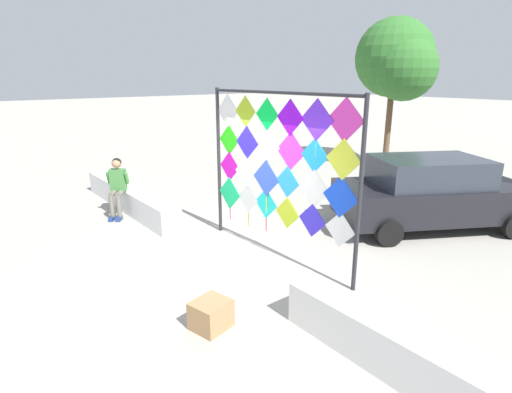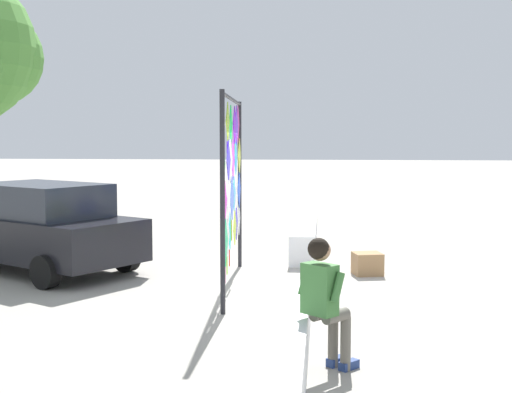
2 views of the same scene
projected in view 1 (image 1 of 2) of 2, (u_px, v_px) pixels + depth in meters
name	position (u px, v px, depth m)	size (l,w,h in m)	color
ground	(241.00, 261.00, 7.59)	(120.00, 120.00, 0.00)	#9E998E
plaza_ledge_left	(129.00, 198.00, 10.48)	(4.68, 0.49, 0.58)	white
plaza_ledge_right	(468.00, 391.00, 4.07)	(4.68, 0.49, 0.58)	white
kite_display_rack	(278.00, 160.00, 7.32)	(3.59, 0.26, 3.08)	#232328
seated_vendor	(117.00, 183.00, 9.77)	(0.69, 0.67, 1.43)	#666056
parked_car	(431.00, 193.00, 9.09)	(3.60, 4.44, 1.60)	black
cardboard_box_large	(211.00, 314.00, 5.55)	(0.44, 0.48, 0.39)	#9E754C
tree_far_right	(396.00, 61.00, 14.57)	(3.13, 2.81, 5.33)	brown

